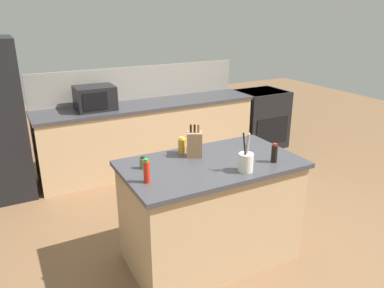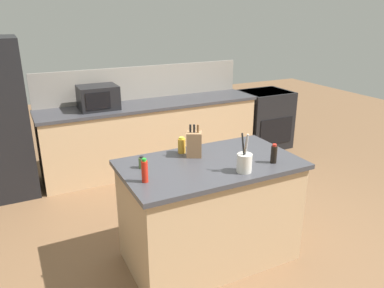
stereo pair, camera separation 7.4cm
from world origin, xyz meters
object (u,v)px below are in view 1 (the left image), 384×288
(utensil_crock, at_px, (246,162))
(spice_jar_oregano, at_px, (143,163))
(soy_sauce_bottle, at_px, (274,153))
(microwave, at_px, (95,98))
(hot_sauce_bottle, at_px, (147,171))
(range_oven, at_px, (260,118))
(knife_block, at_px, (195,144))
(honey_jar, at_px, (182,146))

(utensil_crock, relative_size, spice_jar_oregano, 3.15)
(spice_jar_oregano, bearing_deg, soy_sauce_bottle, -20.84)
(microwave, relative_size, hot_sauce_bottle, 2.60)
(soy_sauce_bottle, bearing_deg, spice_jar_oregano, 159.16)
(range_oven, distance_m, microwave, 2.73)
(knife_block, relative_size, utensil_crock, 0.91)
(knife_block, relative_size, honey_jar, 1.99)
(microwave, distance_m, knife_block, 2.05)
(range_oven, relative_size, utensil_crock, 2.87)
(hot_sauce_bottle, bearing_deg, spice_jar_oregano, 75.82)
(knife_block, distance_m, soy_sauce_bottle, 0.68)
(knife_block, bearing_deg, hot_sauce_bottle, -124.02)
(utensil_crock, bearing_deg, range_oven, 49.81)
(honey_jar, bearing_deg, soy_sauce_bottle, -43.22)
(microwave, bearing_deg, honey_jar, -81.16)
(hot_sauce_bottle, bearing_deg, honey_jar, 40.15)
(knife_block, relative_size, soy_sauce_bottle, 1.75)
(hot_sauce_bottle, xyz_separation_m, soy_sauce_bottle, (1.09, -0.13, -0.01))
(range_oven, distance_m, soy_sauce_bottle, 3.07)
(range_oven, xyz_separation_m, utensil_crock, (-2.10, -2.49, 0.56))
(range_oven, distance_m, hot_sauce_bottle, 3.72)
(honey_jar, distance_m, hot_sauce_bottle, 0.65)
(honey_jar, relative_size, soy_sauce_bottle, 0.88)
(spice_jar_oregano, height_order, honey_jar, honey_jar)
(utensil_crock, bearing_deg, soy_sauce_bottle, 7.90)
(utensil_crock, xyz_separation_m, soy_sauce_bottle, (0.32, 0.05, -0.00))
(honey_jar, xyz_separation_m, hot_sauce_bottle, (-0.50, -0.42, 0.02))
(soy_sauce_bottle, bearing_deg, hot_sauce_bottle, 173.09)
(microwave, xyz_separation_m, spice_jar_oregano, (-0.14, -2.05, -0.10))
(hot_sauce_bottle, bearing_deg, range_oven, 38.88)
(soy_sauce_bottle, bearing_deg, microwave, 109.87)
(spice_jar_oregano, relative_size, honey_jar, 0.70)
(microwave, height_order, honey_jar, microwave)
(microwave, bearing_deg, hot_sauce_bottle, -95.09)
(range_oven, bearing_deg, hot_sauce_bottle, -141.12)
(microwave, distance_m, hot_sauce_bottle, 2.32)
(utensil_crock, height_order, hot_sauce_bottle, utensil_crock)
(range_oven, distance_m, knife_block, 3.12)
(microwave, xyz_separation_m, honey_jar, (0.29, -1.89, -0.08))
(spice_jar_oregano, bearing_deg, knife_block, 4.07)
(soy_sauce_bottle, bearing_deg, honey_jar, 136.78)
(spice_jar_oregano, relative_size, soy_sauce_bottle, 0.62)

